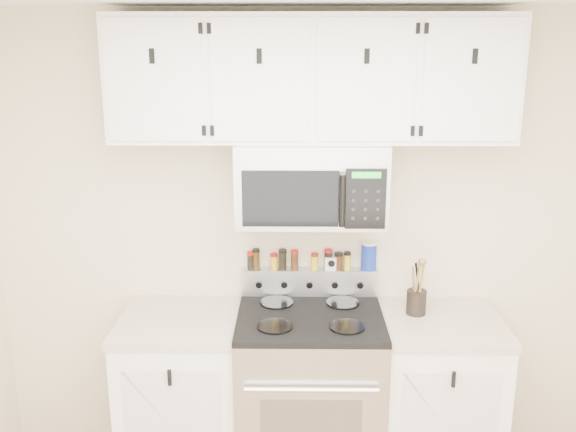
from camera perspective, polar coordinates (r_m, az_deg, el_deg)
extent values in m
cube|color=beige|center=(3.57, 1.93, -2.27)|extent=(3.50, 0.01, 2.50)
cube|color=#B7B7BA|center=(3.61, 1.92, -15.89)|extent=(0.76, 0.65, 0.92)
cube|color=black|center=(3.39, 1.99, -9.01)|extent=(0.76, 0.65, 0.03)
cube|color=#B7B7BA|center=(3.62, 1.91, -5.84)|extent=(0.76, 0.08, 0.15)
cylinder|color=black|center=(3.24, -1.18, -9.78)|extent=(0.18, 0.18, 0.01)
cylinder|color=black|center=(3.25, 5.27, -9.77)|extent=(0.18, 0.18, 0.01)
cylinder|color=black|center=(3.52, -1.02, -7.69)|extent=(0.18, 0.18, 0.01)
cylinder|color=black|center=(3.53, 4.89, -7.69)|extent=(0.18, 0.18, 0.01)
cube|color=white|center=(3.69, -9.28, -15.70)|extent=(0.62, 0.60, 0.88)
cube|color=#B9A78D|center=(3.48, -9.61, -9.19)|extent=(0.64, 0.62, 0.04)
cube|color=white|center=(3.72, 13.00, -15.64)|extent=(0.62, 0.60, 0.88)
cube|color=#B9A78D|center=(3.51, 13.46, -9.18)|extent=(0.64, 0.62, 0.04)
cube|color=#9E9EA3|center=(3.30, 2.05, 3.04)|extent=(0.76, 0.38, 0.42)
cube|color=#B7B7BA|center=(3.07, 2.17, 5.35)|extent=(0.73, 0.01, 0.08)
cube|color=black|center=(3.11, 0.20, 1.54)|extent=(0.47, 0.01, 0.28)
cube|color=black|center=(3.13, 6.91, 1.51)|extent=(0.20, 0.01, 0.30)
cylinder|color=black|center=(3.08, 4.86, 1.36)|extent=(0.03, 0.03, 0.26)
cube|color=white|center=(3.25, 2.13, 12.13)|extent=(2.00, 0.33, 0.62)
cube|color=white|center=(3.15, -11.86, 11.72)|extent=(0.46, 0.01, 0.57)
cube|color=black|center=(3.14, -12.01, 13.74)|extent=(0.02, 0.01, 0.07)
cube|color=white|center=(3.08, -2.55, 11.95)|extent=(0.46, 0.01, 0.57)
cube|color=black|center=(3.07, -2.58, 14.02)|extent=(0.03, 0.01, 0.07)
cube|color=white|center=(3.09, 6.94, 11.87)|extent=(0.46, 0.01, 0.57)
cube|color=black|center=(3.08, 7.03, 13.93)|extent=(0.03, 0.01, 0.07)
cube|color=white|center=(3.19, 16.10, 11.49)|extent=(0.46, 0.01, 0.57)
cube|color=black|center=(3.17, 16.29, 13.48)|extent=(0.02, 0.01, 0.07)
cylinder|color=black|center=(3.51, 11.33, -7.52)|extent=(0.10, 0.10, 0.13)
cylinder|color=olive|center=(3.47, 11.42, -6.00)|extent=(0.01, 0.01, 0.24)
cylinder|color=olive|center=(3.47, 11.74, -5.91)|extent=(0.01, 0.01, 0.26)
cylinder|color=olive|center=(3.48, 11.10, -6.08)|extent=(0.01, 0.01, 0.23)
cylinder|color=black|center=(3.49, 11.51, -5.96)|extent=(0.01, 0.01, 0.24)
cylinder|color=olive|center=(3.45, 11.33, -6.04)|extent=(0.01, 0.01, 0.25)
cube|color=silver|center=(3.58, 3.86, -4.17)|extent=(0.07, 0.06, 0.07)
cylinder|color=#162E9C|center=(3.59, 7.20, -3.61)|extent=(0.08, 0.08, 0.15)
cylinder|color=white|center=(3.56, 7.24, -2.41)|extent=(0.09, 0.09, 0.01)
cylinder|color=black|center=(3.58, -3.31, -4.08)|extent=(0.04, 0.04, 0.08)
cylinder|color=#A90F0D|center=(3.57, -3.33, -3.33)|extent=(0.04, 0.04, 0.02)
cylinder|color=#3F290F|center=(3.58, -2.85, -3.95)|extent=(0.04, 0.04, 0.10)
cylinder|color=black|center=(3.56, -2.86, -3.07)|extent=(0.04, 0.04, 0.02)
cylinder|color=gold|center=(3.58, -1.25, -4.16)|extent=(0.04, 0.04, 0.07)
cylinder|color=#B10D12|center=(3.56, -1.26, -3.48)|extent=(0.04, 0.04, 0.02)
cylinder|color=black|center=(3.57, -0.47, -3.99)|extent=(0.04, 0.04, 0.10)
cylinder|color=black|center=(3.55, -0.48, -3.13)|extent=(0.04, 0.04, 0.02)
cylinder|color=#442310|center=(3.57, 0.59, -4.02)|extent=(0.04, 0.04, 0.09)
cylinder|color=#AC130D|center=(3.55, 0.59, -3.19)|extent=(0.04, 0.04, 0.02)
cylinder|color=gold|center=(3.58, 2.38, -4.16)|extent=(0.04, 0.04, 0.07)
cylinder|color=maroon|center=(3.56, 2.39, -3.47)|extent=(0.04, 0.04, 0.02)
cylinder|color=black|center=(3.58, 3.59, -3.98)|extent=(0.04, 0.04, 0.10)
cylinder|color=#A60C16|center=(3.56, 3.61, -3.11)|extent=(0.04, 0.04, 0.02)
cylinder|color=#442310|center=(3.58, 4.52, -4.13)|extent=(0.04, 0.04, 0.08)
cylinder|color=black|center=(3.57, 4.53, -3.40)|extent=(0.05, 0.05, 0.02)
cylinder|color=yellow|center=(3.59, 5.29, -4.09)|extent=(0.04, 0.04, 0.08)
cylinder|color=black|center=(3.57, 5.31, -3.33)|extent=(0.04, 0.04, 0.02)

